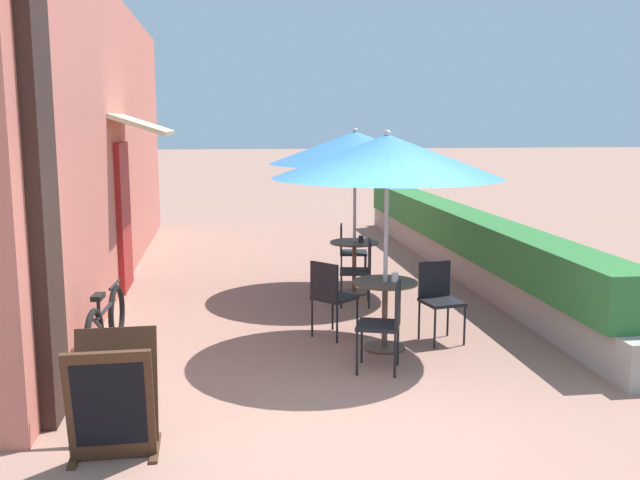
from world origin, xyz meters
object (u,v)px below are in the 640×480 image
(patio_umbrella_mid, at_px, (355,148))
(cafe_chair_mid_left, at_px, (348,248))
(coffee_cup_mid, at_px, (361,239))
(cafe_chair_near_right, at_px, (330,293))
(menu_board, at_px, (114,397))
(patio_table_mid, at_px, (354,258))
(cafe_chair_near_back, at_px, (386,319))
(coffee_cup_near, at_px, (395,277))
(patio_umbrella_near, at_px, (387,156))
(cafe_chair_near_left, at_px, (439,295))
(bicycle_leaning, at_px, (106,324))
(patio_table_near, at_px, (385,303))
(cafe_chair_mid_right, at_px, (361,267))

(patio_umbrella_mid, height_order, cafe_chair_mid_left, patio_umbrella_mid)
(coffee_cup_mid, bearing_deg, cafe_chair_near_right, -110.09)
(menu_board, bearing_deg, patio_table_mid, 58.98)
(cafe_chair_near_back, bearing_deg, coffee_cup_mid, 11.66)
(coffee_cup_near, relative_size, cafe_chair_mid_left, 0.10)
(patio_umbrella_near, bearing_deg, menu_board, -139.80)
(cafe_chair_near_back, height_order, coffee_cup_near, cafe_chair_near_back)
(patio_umbrella_near, bearing_deg, cafe_chair_near_left, 18.03)
(menu_board, bearing_deg, coffee_cup_mid, 57.93)
(menu_board, bearing_deg, patio_umbrella_near, 38.78)
(patio_umbrella_near, relative_size, cafe_chair_near_back, 2.72)
(bicycle_leaning, distance_m, menu_board, 2.31)
(patio_table_near, relative_size, cafe_chair_near_right, 0.84)
(cafe_chair_near_left, bearing_deg, coffee_cup_near, 11.31)
(cafe_chair_mid_right, bearing_deg, cafe_chair_near_right, 165.55)
(cafe_chair_near_right, height_order, bicycle_leaning, cafe_chair_near_right)
(coffee_cup_mid, relative_size, menu_board, 0.10)
(patio_table_mid, xyz_separation_m, menu_board, (-2.63, -4.62, -0.07))
(cafe_chair_near_right, relative_size, cafe_chair_mid_left, 1.00)
(coffee_cup_near, bearing_deg, patio_umbrella_near, 166.75)
(cafe_chair_mid_left, relative_size, menu_board, 1.01)
(cafe_chair_near_back, distance_m, cafe_chair_mid_left, 3.89)
(cafe_chair_mid_right, height_order, bicycle_leaning, cafe_chair_mid_right)
(cafe_chair_near_right, bearing_deg, cafe_chair_mid_left, 124.26)
(cafe_chair_near_left, relative_size, bicycle_leaning, 0.53)
(cafe_chair_near_left, height_order, patio_umbrella_mid, patio_umbrella_mid)
(cafe_chair_mid_right, bearing_deg, cafe_chair_mid_left, 6.40)
(patio_umbrella_near, xyz_separation_m, cafe_chair_near_right, (-0.51, 0.46, -1.52))
(patio_umbrella_mid, xyz_separation_m, menu_board, (-2.63, -4.62, -1.61))
(patio_table_mid, bearing_deg, patio_umbrella_mid, 90.00)
(cafe_chair_near_right, bearing_deg, bicycle_leaning, -124.74)
(cafe_chair_near_right, xyz_separation_m, coffee_cup_mid, (0.74, 2.02, 0.26))
(cafe_chair_near_left, xyz_separation_m, menu_board, (-3.14, -2.31, -0.09))
(patio_table_near, relative_size, bicycle_leaning, 0.45)
(patio_table_near, distance_m, menu_board, 3.25)
(cafe_chair_mid_left, xyz_separation_m, cafe_chair_mid_right, (-0.08, -1.37, 0.00))
(patio_table_near, xyz_separation_m, patio_table_mid, (0.14, 2.52, 0.00))
(cafe_chair_near_right, xyz_separation_m, cafe_chair_mid_right, (0.62, 1.38, 0.00))
(bicycle_leaning, xyz_separation_m, menu_board, (0.40, -2.27, 0.10))
(cafe_chair_near_right, xyz_separation_m, menu_board, (-1.97, -2.56, -0.09))
(patio_table_near, xyz_separation_m, cafe_chair_mid_left, (0.18, 3.21, 0.02))
(patio_table_mid, distance_m, menu_board, 5.32)
(patio_umbrella_near, distance_m, coffee_cup_mid, 2.79)
(cafe_chair_near_left, xyz_separation_m, bicycle_leaning, (-3.54, -0.04, -0.19))
(cafe_chair_near_right, height_order, cafe_chair_near_back, same)
(patio_umbrella_near, relative_size, cafe_chair_mid_left, 2.72)
(cafe_chair_near_right, xyz_separation_m, cafe_chair_mid_left, (0.69, 2.75, 0.00))
(cafe_chair_near_right, distance_m, bicycle_leaning, 2.40)
(patio_table_near, bearing_deg, cafe_chair_mid_right, 86.74)
(patio_umbrella_near, xyz_separation_m, cafe_chair_near_left, (0.65, 0.21, -1.52))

